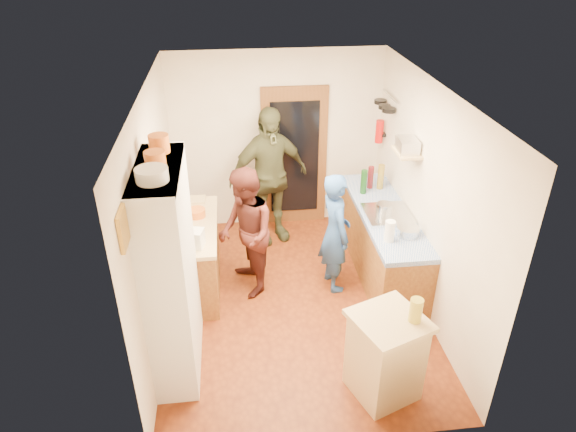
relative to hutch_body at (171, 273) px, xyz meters
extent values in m
cube|color=maroon|center=(1.30, 0.80, -1.11)|extent=(3.00, 4.00, 0.02)
cube|color=silver|center=(1.30, 0.80, 1.51)|extent=(3.00, 4.00, 0.02)
cube|color=silver|center=(1.30, 2.81, 0.20)|extent=(3.00, 0.02, 2.60)
cube|color=silver|center=(1.30, -1.21, 0.20)|extent=(3.00, 0.02, 2.60)
cube|color=silver|center=(-0.21, 0.80, 0.20)|extent=(0.02, 4.00, 2.60)
cube|color=silver|center=(2.81, 0.80, 0.20)|extent=(0.02, 4.00, 2.60)
cube|color=brown|center=(1.55, 2.77, -0.05)|extent=(0.95, 0.06, 2.10)
cube|color=black|center=(1.55, 2.74, -0.05)|extent=(0.70, 0.02, 1.70)
cube|color=silver|center=(0.00, 0.00, 0.00)|extent=(0.40, 1.20, 2.20)
cube|color=silver|center=(0.00, 0.00, 1.08)|extent=(0.40, 1.14, 0.04)
cylinder|color=white|center=(0.00, -0.27, 1.16)|extent=(0.27, 0.27, 0.11)
cylinder|color=orange|center=(0.00, 0.01, 1.17)|extent=(0.18, 0.18, 0.14)
cylinder|color=orange|center=(0.00, 0.34, 1.18)|extent=(0.19, 0.19, 0.17)
cube|color=olive|center=(0.10, 1.25, -0.68)|extent=(0.60, 1.40, 0.85)
cube|color=tan|center=(0.10, 1.25, -0.23)|extent=(0.64, 1.44, 0.05)
cube|color=white|center=(0.15, 0.77, -0.10)|extent=(0.30, 0.24, 0.20)
cylinder|color=white|center=(0.05, 1.15, -0.12)|extent=(0.19, 0.19, 0.17)
cylinder|color=orange|center=(0.18, 1.45, -0.15)|extent=(0.25, 0.25, 0.10)
cube|color=tan|center=(0.12, 1.87, -0.19)|extent=(0.31, 0.23, 0.02)
cube|color=olive|center=(2.50, 1.30, -0.68)|extent=(0.60, 2.20, 0.84)
cube|color=#1F49AB|center=(2.50, 1.30, -0.23)|extent=(0.62, 2.22, 0.06)
cube|color=silver|center=(2.50, 1.19, -0.18)|extent=(0.55, 0.58, 0.04)
cylinder|color=silver|center=(2.45, 1.19, -0.10)|extent=(0.19, 0.19, 0.13)
cylinder|color=#143F14|center=(2.35, 1.82, -0.04)|extent=(0.10, 0.10, 0.33)
cylinder|color=#591419|center=(2.48, 1.97, -0.05)|extent=(0.10, 0.10, 0.31)
cylinder|color=olive|center=(2.61, 1.94, -0.03)|extent=(0.11, 0.11, 0.34)
cylinder|color=white|center=(2.35, 0.63, -0.08)|extent=(0.12, 0.12, 0.25)
cylinder|color=silver|center=(2.60, 0.72, -0.15)|extent=(0.33, 0.33, 0.10)
cube|color=tan|center=(1.98, -0.67, -0.67)|extent=(0.71, 0.71, 0.86)
cube|color=tan|center=(1.98, -0.67, -0.22)|extent=(0.80, 0.80, 0.05)
cube|color=white|center=(1.91, -0.65, -0.21)|extent=(0.43, 0.39, 0.02)
cylinder|color=#AD9E2D|center=(2.19, -0.72, -0.07)|extent=(0.15, 0.15, 0.23)
cylinder|color=silver|center=(2.76, 2.33, 0.95)|extent=(0.02, 0.65, 0.02)
cylinder|color=black|center=(2.70, 2.15, 0.82)|extent=(0.18, 0.18, 0.05)
cylinder|color=black|center=(2.70, 2.35, 0.80)|extent=(0.16, 0.16, 0.05)
cylinder|color=black|center=(2.70, 2.55, 0.81)|extent=(0.17, 0.17, 0.05)
cube|color=tan|center=(2.67, 1.25, 0.60)|extent=(0.26, 0.42, 0.03)
cube|color=silver|center=(2.67, 1.25, 0.69)|extent=(0.24, 0.31, 0.15)
cube|color=black|center=(2.77, 2.50, 0.35)|extent=(0.06, 0.10, 0.04)
cylinder|color=red|center=(2.71, 2.50, 0.40)|extent=(0.11, 0.11, 0.32)
cube|color=gold|center=(-0.18, -0.75, 0.95)|extent=(0.03, 0.25, 0.30)
imported|color=#274A8F|center=(1.86, 1.06, -0.33)|extent=(0.45, 0.61, 1.54)
imported|color=#431A16|center=(0.78, 1.16, -0.29)|extent=(0.76, 0.90, 1.63)
imported|color=#3A3B24|center=(1.15, 2.30, -0.11)|extent=(1.25, 0.84, 1.97)
camera|label=1|loc=(0.65, -4.11, 2.89)|focal=32.00mm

